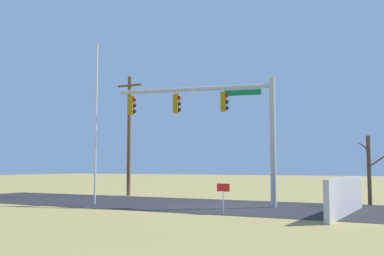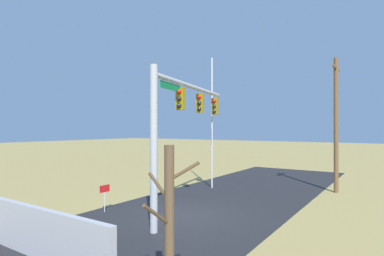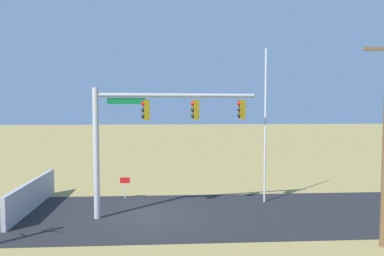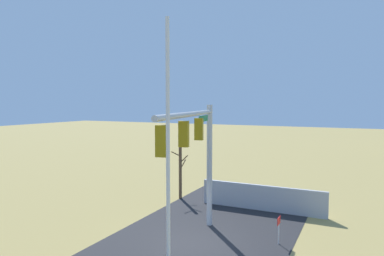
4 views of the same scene
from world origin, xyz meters
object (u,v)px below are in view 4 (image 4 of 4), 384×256
signal_mast (198,144)px  bare_tree (180,171)px  open_sign (279,224)px  flagpole (168,185)px

signal_mast → bare_tree: 7.97m
signal_mast → open_sign: size_ratio=6.47×
signal_mast → open_sign: signal_mast is taller
signal_mast → bare_tree: size_ratio=2.27×
flagpole → open_sign: (7.67, -1.21, -3.25)m
signal_mast → flagpole: flagpole is taller
signal_mast → bare_tree: signal_mast is taller
bare_tree → flagpole: bearing=-153.6°
signal_mast → flagpole: 6.45m
signal_mast → open_sign: (1.55, -3.20, -3.53)m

